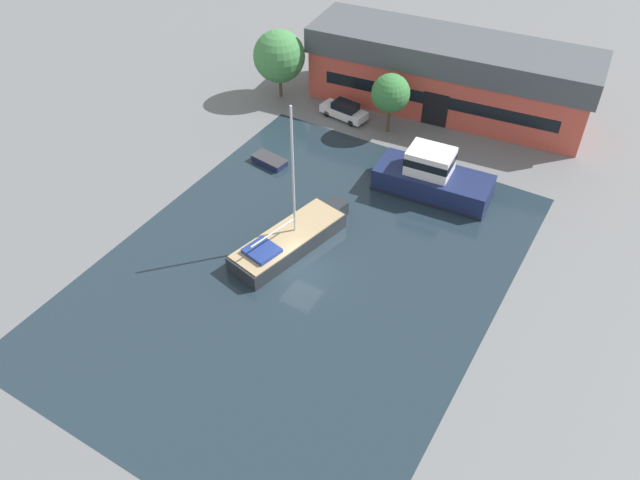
# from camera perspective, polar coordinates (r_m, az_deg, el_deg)

# --- Properties ---
(ground_plane) EXTENTS (440.00, 440.00, 0.00)m
(ground_plane) POSITION_cam_1_polar(r_m,az_deg,el_deg) (44.32, -1.74, -2.90)
(ground_plane) COLOR slate
(water_canal) EXTENTS (26.43, 34.97, 0.01)m
(water_canal) POSITION_cam_1_polar(r_m,az_deg,el_deg) (44.32, -1.74, -2.90)
(water_canal) COLOR #1E2D38
(water_canal) RESTS_ON ground
(warehouse_building) EXTENTS (27.48, 10.00, 7.03)m
(warehouse_building) POSITION_cam_1_polar(r_m,az_deg,el_deg) (62.29, 11.68, 14.62)
(warehouse_building) COLOR #C64C3D
(warehouse_building) RESTS_ON ground
(quay_tree_near_building) EXTENTS (3.49, 3.49, 5.68)m
(quay_tree_near_building) POSITION_cam_1_polar(r_m,az_deg,el_deg) (57.41, 6.47, 13.19)
(quay_tree_near_building) COLOR brown
(quay_tree_near_building) RESTS_ON ground
(quay_tree_by_water) EXTENTS (5.05, 5.05, 6.82)m
(quay_tree_by_water) POSITION_cam_1_polar(r_m,az_deg,el_deg) (62.96, -3.76, 16.42)
(quay_tree_by_water) COLOR brown
(quay_tree_by_water) RESTS_ON ground
(parked_car) EXTENTS (4.75, 2.26, 1.66)m
(parked_car) POSITION_cam_1_polar(r_m,az_deg,el_deg) (60.68, 2.22, 11.75)
(parked_car) COLOR silver
(parked_car) RESTS_ON ground
(sailboat_moored) EXTENTS (4.98, 10.86, 11.54)m
(sailboat_moored) POSITION_cam_1_polar(r_m,az_deg,el_deg) (45.80, -2.74, 0.06)
(sailboat_moored) COLOR #23282D
(sailboat_moored) RESTS_ON water_canal
(motor_cruiser) EXTENTS (9.67, 4.59, 3.90)m
(motor_cruiser) POSITION_cam_1_polar(r_m,az_deg,el_deg) (51.35, 10.21, 5.65)
(motor_cruiser) COLOR #19234C
(motor_cruiser) RESTS_ON water_canal
(small_dinghy) EXTENTS (3.33, 1.90, 0.58)m
(small_dinghy) POSITION_cam_1_polar(r_m,az_deg,el_deg) (54.67, -4.63, 7.26)
(small_dinghy) COLOR #19234C
(small_dinghy) RESTS_ON water_canal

